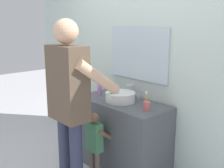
# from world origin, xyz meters

# --- Properties ---
(back_wall) EXTENTS (4.40, 0.10, 2.70)m
(back_wall) POSITION_xyz_m (0.00, 0.62, 1.35)
(back_wall) COLOR silver
(back_wall) RESTS_ON ground
(vanity_cabinet) EXTENTS (1.15, 0.54, 0.86)m
(vanity_cabinet) POSITION_xyz_m (0.00, 0.30, 0.43)
(vanity_cabinet) COLOR #4C5156
(vanity_cabinet) RESTS_ON ground
(sink_basin) EXTENTS (0.35, 0.35, 0.11)m
(sink_basin) POSITION_xyz_m (0.00, 0.28, 0.91)
(sink_basin) COLOR white
(sink_basin) RESTS_ON vanity_cabinet
(faucet) EXTENTS (0.18, 0.14, 0.18)m
(faucet) POSITION_xyz_m (0.00, 0.49, 0.94)
(faucet) COLOR #B7BABF
(faucet) RESTS_ON vanity_cabinet
(toothbrush_cup) EXTENTS (0.07, 0.07, 0.21)m
(toothbrush_cup) POSITION_xyz_m (0.42, 0.26, 0.91)
(toothbrush_cup) COLOR #D86666
(toothbrush_cup) RESTS_ON vanity_cabinet
(soap_bottle) EXTENTS (0.06, 0.06, 0.17)m
(soap_bottle) POSITION_xyz_m (-0.39, 0.29, 0.92)
(soap_bottle) COLOR #B27FC6
(soap_bottle) RESTS_ON vanity_cabinet
(child_toddler) EXTENTS (0.25, 0.25, 0.81)m
(child_toddler) POSITION_xyz_m (0.00, -0.10, 0.48)
(child_toddler) COLOR #6B5B4C
(child_toddler) RESTS_ON ground
(adult_parent) EXTENTS (0.55, 0.58, 1.79)m
(adult_parent) POSITION_xyz_m (0.02, -0.42, 1.08)
(adult_parent) COLOR #2D334C
(adult_parent) RESTS_ON ground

